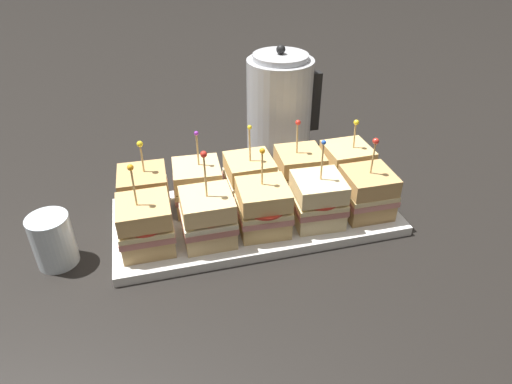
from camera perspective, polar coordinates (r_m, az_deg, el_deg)
ground_plane at (r=0.88m, az=-0.00°, el=-3.55°), size 6.00×6.00×0.00m
serving_platter at (r=0.88m, az=-0.00°, el=-3.08°), size 0.53×0.24×0.02m
sandwich_front_far_left at (r=0.79m, az=-13.62°, el=-4.07°), size 0.09×0.09×0.16m
sandwich_front_left at (r=0.79m, az=-6.05°, el=-3.22°), size 0.09×0.09×0.17m
sandwich_front_center at (r=0.81m, az=0.96°, el=-2.01°), size 0.10×0.10×0.16m
sandwich_front_right at (r=0.84m, az=7.71°, el=-1.04°), size 0.10×0.10×0.17m
sandwich_front_far_right at (r=0.88m, az=13.69°, el=-0.08°), size 0.09×0.09×0.16m
sandwich_back_far_left at (r=0.87m, az=-13.77°, el=-0.18°), size 0.09×0.09×0.15m
sandwich_back_left at (r=0.87m, az=-7.29°, el=0.69°), size 0.10×0.10×0.16m
sandwich_back_center at (r=0.89m, az=-0.61°, el=1.62°), size 0.09×0.09×0.16m
sandwich_back_right at (r=0.92m, az=5.41°, el=2.48°), size 0.10×0.10×0.16m
sandwich_back_far_right at (r=0.95m, az=11.19°, el=3.11°), size 0.09×0.10×0.15m
kettle_steel at (r=1.06m, az=2.96°, el=10.49°), size 0.17×0.15×0.26m
drinking_glass at (r=0.83m, az=-24.04°, el=-5.55°), size 0.07×0.07×0.09m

